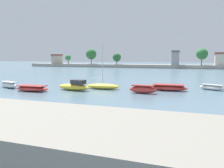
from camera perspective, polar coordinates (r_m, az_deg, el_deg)
The scene contains 11 objects.
ground_plane at distance 27.38m, azimuth -27.05°, elevation -3.95°, with size 400.00×400.00×0.00m, color slate.
moored_boat_1 at distance 38.32m, azimuth -25.52°, elevation -0.20°, with size 4.43×2.54×1.00m.
moored_boat_2 at distance 33.25m, azimuth -20.32°, elevation -1.09°, with size 5.19×2.10×0.85m.
moored_boat_3 at distance 32.47m, azimuth -9.84°, elevation -0.58°, with size 5.40×2.35×1.60m.
moored_boat_4 at distance 33.36m, azimuth -2.42°, elevation -0.56°, with size 5.26×1.76×6.85m.
moored_boat_5 at distance 29.65m, azimuth 8.12°, elevation -1.40°, with size 3.79×1.34×1.12m.
moored_boat_6 at distance 32.85m, azimuth 14.59°, elevation -0.93°, with size 5.56×2.16×0.91m.
moored_boat_7 at distance 35.69m, azimuth 24.88°, elevation -0.81°, with size 3.88×2.72×0.81m.
mooring_buoy_0 at distance 40.87m, azimuth -7.89°, elevation 0.37°, with size 0.32×0.32×0.32m, color red.
mooring_buoy_1 at distance 39.08m, azimuth 14.69°, elevation -0.15°, with size 0.25×0.25×0.25m, color orange.
distant_shoreline at distance 102.58m, azimuth 8.52°, elevation 5.61°, with size 119.32×6.66×9.13m.
Camera 1 is at (19.42, -18.68, 4.85)m, focal length 34.68 mm.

